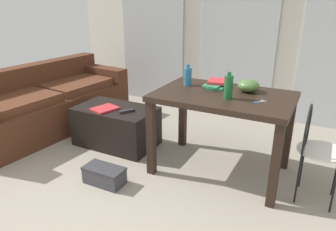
{
  "coord_description": "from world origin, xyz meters",
  "views": [
    {
      "loc": [
        1.17,
        -1.15,
        1.6
      ],
      "look_at": [
        -0.24,
        1.58,
        0.42
      ],
      "focal_mm": 34.01,
      "sensor_mm": 36.0,
      "label": 1
    }
  ],
  "objects_px": {
    "bowl": "(248,86)",
    "magazine": "(105,109)",
    "coffee_table": "(116,126)",
    "bottle_near": "(228,87)",
    "book_stack": "(216,84)",
    "scissors": "(259,102)",
    "bottle_far": "(188,76)",
    "wire_chair": "(315,142)",
    "couch": "(46,104)",
    "tv_remote_primary": "(127,111)",
    "craft_table": "(223,106)",
    "shoebox": "(104,175)"
  },
  "relations": [
    {
      "from": "craft_table",
      "to": "magazine",
      "type": "xyz_separation_m",
      "value": [
        -1.28,
        -0.08,
        -0.21
      ]
    },
    {
      "from": "couch",
      "to": "coffee_table",
      "type": "height_order",
      "value": "couch"
    },
    {
      "from": "bottle_far",
      "to": "magazine",
      "type": "height_order",
      "value": "bottle_far"
    },
    {
      "from": "bottle_far",
      "to": "book_stack",
      "type": "xyz_separation_m",
      "value": [
        0.27,
        0.08,
        -0.06
      ]
    },
    {
      "from": "coffee_table",
      "to": "book_stack",
      "type": "distance_m",
      "value": 1.24
    },
    {
      "from": "coffee_table",
      "to": "scissors",
      "type": "xyz_separation_m",
      "value": [
        1.55,
        -0.11,
        0.55
      ]
    },
    {
      "from": "wire_chair",
      "to": "tv_remote_primary",
      "type": "relative_size",
      "value": 4.77
    },
    {
      "from": "wire_chair",
      "to": "bottle_far",
      "type": "relative_size",
      "value": 3.91
    },
    {
      "from": "scissors",
      "to": "book_stack",
      "type": "bearing_deg",
      "value": 148.4
    },
    {
      "from": "craft_table",
      "to": "bottle_far",
      "type": "bearing_deg",
      "value": 163.91
    },
    {
      "from": "couch",
      "to": "shoebox",
      "type": "distance_m",
      "value": 1.62
    },
    {
      "from": "couch",
      "to": "bottle_far",
      "type": "distance_m",
      "value": 1.95
    },
    {
      "from": "book_stack",
      "to": "scissors",
      "type": "relative_size",
      "value": 2.77
    },
    {
      "from": "coffee_table",
      "to": "bowl",
      "type": "relative_size",
      "value": 4.52
    },
    {
      "from": "magazine",
      "to": "coffee_table",
      "type": "bearing_deg",
      "value": 71.73
    },
    {
      "from": "coffee_table",
      "to": "book_stack",
      "type": "xyz_separation_m",
      "value": [
        1.08,
        0.18,
        0.58
      ]
    },
    {
      "from": "couch",
      "to": "scissors",
      "type": "distance_m",
      "value": 2.65
    },
    {
      "from": "tv_remote_primary",
      "to": "book_stack",
      "type": "bearing_deg",
      "value": 46.61
    },
    {
      "from": "scissors",
      "to": "wire_chair",
      "type": "bearing_deg",
      "value": 1.34
    },
    {
      "from": "wire_chair",
      "to": "craft_table",
      "type": "bearing_deg",
      "value": 174.09
    },
    {
      "from": "craft_table",
      "to": "shoebox",
      "type": "distance_m",
      "value": 1.23
    },
    {
      "from": "wire_chair",
      "to": "magazine",
      "type": "xyz_separation_m",
      "value": [
        -2.08,
        0.0,
        -0.06
      ]
    },
    {
      "from": "bowl",
      "to": "book_stack",
      "type": "xyz_separation_m",
      "value": [
        -0.31,
        0.02,
        -0.03
      ]
    },
    {
      "from": "bottle_near",
      "to": "magazine",
      "type": "xyz_separation_m",
      "value": [
        -1.35,
        0.03,
        -0.43
      ]
    },
    {
      "from": "bottle_near",
      "to": "magazine",
      "type": "relative_size",
      "value": 0.89
    },
    {
      "from": "bottle_near",
      "to": "bottle_far",
      "type": "height_order",
      "value": "bottle_near"
    },
    {
      "from": "bowl",
      "to": "bottle_far",
      "type": "bearing_deg",
      "value": -174.71
    },
    {
      "from": "coffee_table",
      "to": "bottle_far",
      "type": "xyz_separation_m",
      "value": [
        0.81,
        0.1,
        0.64
      ]
    },
    {
      "from": "book_stack",
      "to": "bottle_near",
      "type": "bearing_deg",
      "value": -55.87
    },
    {
      "from": "coffee_table",
      "to": "shoebox",
      "type": "distance_m",
      "value": 0.82
    },
    {
      "from": "bowl",
      "to": "scissors",
      "type": "bearing_deg",
      "value": -59.52
    },
    {
      "from": "book_stack",
      "to": "bottle_far",
      "type": "bearing_deg",
      "value": -164.1
    },
    {
      "from": "coffee_table",
      "to": "bottle_near",
      "type": "distance_m",
      "value": 1.45
    },
    {
      "from": "wire_chair",
      "to": "book_stack",
      "type": "distance_m",
      "value": 1.01
    },
    {
      "from": "bottle_far",
      "to": "coffee_table",
      "type": "bearing_deg",
      "value": -172.85
    },
    {
      "from": "scissors",
      "to": "bottle_far",
      "type": "bearing_deg",
      "value": 164.06
    },
    {
      "from": "craft_table",
      "to": "scissors",
      "type": "xyz_separation_m",
      "value": [
        0.33,
        -0.09,
        0.12
      ]
    },
    {
      "from": "coffee_table",
      "to": "wire_chair",
      "type": "distance_m",
      "value": 2.03
    },
    {
      "from": "bowl",
      "to": "magazine",
      "type": "distance_m",
      "value": 1.53
    },
    {
      "from": "wire_chair",
      "to": "bottle_near",
      "type": "bearing_deg",
      "value": -177.59
    },
    {
      "from": "couch",
      "to": "craft_table",
      "type": "distance_m",
      "value": 2.3
    },
    {
      "from": "coffee_table",
      "to": "magazine",
      "type": "distance_m",
      "value": 0.26
    },
    {
      "from": "scissors",
      "to": "tv_remote_primary",
      "type": "distance_m",
      "value": 1.39
    },
    {
      "from": "bowl",
      "to": "book_stack",
      "type": "bearing_deg",
      "value": 175.77
    },
    {
      "from": "couch",
      "to": "wire_chair",
      "type": "xyz_separation_m",
      "value": [
        3.07,
        -0.08,
        0.2
      ]
    },
    {
      "from": "book_stack",
      "to": "bowl",
      "type": "bearing_deg",
      "value": -4.23
    },
    {
      "from": "wire_chair",
      "to": "bowl",
      "type": "height_order",
      "value": "bowl"
    },
    {
      "from": "book_stack",
      "to": "scissors",
      "type": "xyz_separation_m",
      "value": [
        0.46,
        -0.29,
        -0.03
      ]
    },
    {
      "from": "craft_table",
      "to": "magazine",
      "type": "height_order",
      "value": "craft_table"
    },
    {
      "from": "coffee_table",
      "to": "book_stack",
      "type": "bearing_deg",
      "value": 9.37
    }
  ]
}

